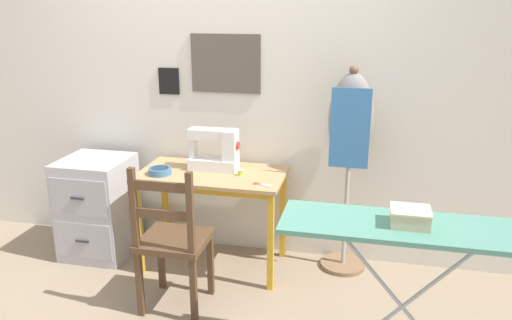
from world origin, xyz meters
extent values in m
plane|color=gray|center=(0.00, 0.00, 0.00)|extent=(14.00, 14.00, 0.00)
cube|color=silver|center=(0.00, 0.61, 1.27)|extent=(10.00, 0.05, 2.55)
cube|color=brown|center=(0.02, 0.58, 1.41)|extent=(0.50, 0.02, 0.41)
cube|color=black|center=(-0.41, 0.58, 1.27)|extent=(0.15, 0.01, 0.19)
cube|color=tan|center=(0.00, 0.27, 0.69)|extent=(1.00, 0.55, 0.02)
cube|color=gold|center=(0.00, 0.04, 0.66)|extent=(0.92, 0.03, 0.04)
cube|color=gold|center=(-0.46, 0.04, 0.34)|extent=(0.04, 0.04, 0.68)
cube|color=gold|center=(0.46, 0.04, 0.34)|extent=(0.04, 0.04, 0.68)
cube|color=gold|center=(-0.46, 0.51, 0.34)|extent=(0.04, 0.04, 0.68)
cube|color=gold|center=(0.46, 0.51, 0.34)|extent=(0.04, 0.04, 0.68)
cube|color=white|center=(-0.01, 0.34, 0.75)|extent=(0.34, 0.15, 0.08)
cube|color=white|center=(0.12, 0.34, 0.89)|extent=(0.09, 0.13, 0.21)
cube|color=white|center=(-0.03, 0.34, 0.96)|extent=(0.29, 0.11, 0.07)
cube|color=white|center=(-0.16, 0.34, 0.85)|extent=(0.04, 0.08, 0.14)
cylinder|color=#B22D2D|center=(0.17, 0.34, 0.89)|extent=(0.02, 0.06, 0.06)
cylinder|color=#99999E|center=(0.12, 0.34, 1.01)|extent=(0.01, 0.01, 0.02)
cylinder|color=teal|center=(-0.33, 0.16, 0.73)|extent=(0.16, 0.16, 0.04)
cylinder|color=#243D54|center=(-0.33, 0.16, 0.75)|extent=(0.12, 0.12, 0.01)
cube|color=silver|center=(0.41, 0.11, 0.71)|extent=(0.10, 0.03, 0.00)
cube|color=silver|center=(0.41, 0.09, 0.71)|extent=(0.10, 0.06, 0.00)
torus|color=#DB511E|center=(0.34, 0.12, 0.71)|extent=(0.03, 0.03, 0.01)
torus|color=#DB511E|center=(0.34, 0.12, 0.71)|extent=(0.03, 0.03, 0.01)
cylinder|color=yellow|center=(0.21, 0.26, 0.73)|extent=(0.03, 0.03, 0.04)
cylinder|color=beige|center=(0.21, 0.26, 0.74)|extent=(0.04, 0.04, 0.00)
cylinder|color=beige|center=(0.21, 0.26, 0.71)|extent=(0.04, 0.04, 0.00)
cube|color=#513823|center=(-0.07, -0.26, 0.44)|extent=(0.40, 0.38, 0.04)
cube|color=#513823|center=(-0.24, -0.10, 0.21)|extent=(0.04, 0.04, 0.42)
cube|color=#513823|center=(0.10, -0.10, 0.21)|extent=(0.04, 0.04, 0.42)
cube|color=#513823|center=(-0.24, -0.42, 0.21)|extent=(0.04, 0.04, 0.42)
cube|color=#513823|center=(0.10, -0.42, 0.21)|extent=(0.04, 0.04, 0.42)
cube|color=#513823|center=(-0.24, -0.42, 0.70)|extent=(0.04, 0.04, 0.48)
cube|color=#513823|center=(0.10, -0.42, 0.70)|extent=(0.04, 0.04, 0.48)
cube|color=#513823|center=(-0.07, -0.42, 0.85)|extent=(0.34, 0.02, 0.06)
cube|color=#513823|center=(-0.07, -0.42, 0.68)|extent=(0.34, 0.02, 0.06)
cube|color=#B7B7BC|center=(-0.89, 0.27, 0.37)|extent=(0.47, 0.47, 0.74)
cube|color=#A8A8AD|center=(-0.89, 0.03, 0.53)|extent=(0.44, 0.01, 0.27)
cube|color=#333338|center=(-0.89, 0.02, 0.53)|extent=(0.10, 0.01, 0.02)
cube|color=#A8A8AD|center=(-0.89, 0.03, 0.21)|extent=(0.44, 0.01, 0.27)
cube|color=#333338|center=(-0.89, 0.02, 0.21)|extent=(0.10, 0.01, 0.02)
cylinder|color=#846647|center=(0.91, 0.45, 0.01)|extent=(0.32, 0.32, 0.03)
cylinder|color=#ADA89E|center=(0.91, 0.45, 0.45)|extent=(0.03, 0.03, 0.83)
ellipsoid|color=gray|center=(0.91, 0.45, 1.08)|extent=(0.30, 0.21, 0.62)
sphere|color=brown|center=(0.91, 0.45, 1.41)|extent=(0.06, 0.06, 0.06)
cube|color=teal|center=(0.91, 0.34, 1.05)|extent=(0.25, 0.01, 0.52)
cube|color=#518E7A|center=(1.24, -0.63, 0.83)|extent=(1.19, 0.37, 0.02)
cylinder|color=#B7B7BC|center=(1.24, -0.63, 0.41)|extent=(0.73, 0.02, 0.83)
cylinder|color=#B7B7BC|center=(1.24, -0.63, 0.41)|extent=(0.73, 0.02, 0.83)
cube|color=beige|center=(1.24, -0.63, 0.88)|extent=(0.17, 0.15, 0.07)
cube|color=beige|center=(1.24, -0.63, 0.92)|extent=(0.18, 0.16, 0.01)
camera|label=1|loc=(1.02, -2.82, 1.81)|focal=35.00mm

